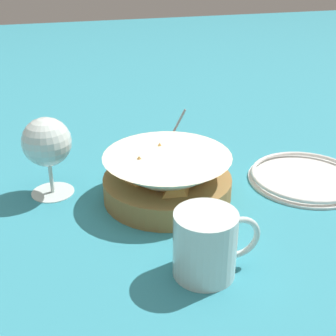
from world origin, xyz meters
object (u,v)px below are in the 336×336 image
sauce_cup (170,145)px  side_plate (306,177)px  wine_glass (47,144)px  beer_mug (206,246)px  food_basket (168,180)px

sauce_cup → side_plate: sauce_cup is taller
wine_glass → side_plate: (0.48, -0.08, -0.09)m
wine_glass → beer_mug: (0.20, -0.29, -0.05)m
sauce_cup → wine_glass: bearing=-156.3°
food_basket → sauce_cup: bearing=73.1°
sauce_cup → wine_glass: 0.29m
wine_glass → beer_mug: 0.36m
wine_glass → sauce_cup: bearing=23.7°
sauce_cup → food_basket: bearing=-106.9°
beer_mug → side_plate: beer_mug is taller
sauce_cup → wine_glass: (-0.26, -0.11, 0.08)m
wine_glass → food_basket: bearing=-21.4°
side_plate → sauce_cup: bearing=138.1°
side_plate → beer_mug: bearing=-143.5°
sauce_cup → side_plate: size_ratio=0.44×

